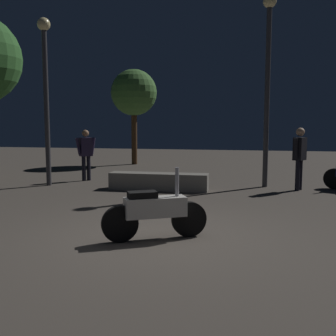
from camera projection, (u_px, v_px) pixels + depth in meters
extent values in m
plane|color=#4C443D|center=(161.00, 236.00, 6.44)|extent=(40.00, 40.00, 0.00)
cylinder|color=black|center=(120.00, 224.00, 6.07)|extent=(0.54, 0.34, 0.56)
cylinder|color=black|center=(189.00, 219.00, 6.36)|extent=(0.54, 0.34, 0.56)
cube|color=beige|center=(155.00, 207.00, 6.19)|extent=(0.98, 0.70, 0.30)
cube|color=black|center=(142.00, 195.00, 6.11)|extent=(0.50, 0.41, 0.10)
cylinder|color=gray|center=(177.00, 182.00, 6.24)|extent=(0.08, 0.08, 0.45)
sphere|color=#F2EABF|center=(183.00, 202.00, 6.30)|extent=(0.12, 0.12, 0.12)
cylinder|color=black|center=(334.00, 179.00, 10.89)|extent=(0.54, 0.35, 0.56)
cylinder|color=black|center=(89.00, 168.00, 12.49)|extent=(0.12, 0.12, 0.76)
cylinder|color=black|center=(84.00, 168.00, 12.40)|extent=(0.12, 0.12, 0.76)
cube|color=#261E38|center=(86.00, 147.00, 12.37)|extent=(0.42, 0.43, 0.57)
sphere|color=#9E7251|center=(85.00, 133.00, 12.32)|extent=(0.21, 0.21, 0.21)
cylinder|color=#261E38|center=(93.00, 146.00, 12.50)|extent=(0.19, 0.19, 0.52)
cylinder|color=#261E38|center=(78.00, 146.00, 12.23)|extent=(0.19, 0.19, 0.52)
cylinder|color=black|center=(300.00, 175.00, 10.73)|extent=(0.12, 0.12, 0.81)
cylinder|color=black|center=(298.00, 176.00, 10.61)|extent=(0.12, 0.12, 0.81)
cube|color=black|center=(300.00, 149.00, 10.59)|extent=(0.39, 0.43, 0.60)
sphere|color=tan|center=(300.00, 132.00, 10.54)|extent=(0.22, 0.22, 0.22)
cylinder|color=black|center=(303.00, 147.00, 10.77)|extent=(0.17, 0.20, 0.55)
cylinder|color=black|center=(296.00, 148.00, 10.41)|extent=(0.17, 0.20, 0.55)
cylinder|color=#38383D|center=(47.00, 109.00, 11.31)|extent=(0.14, 0.14, 4.34)
sphere|color=#F9E59E|center=(44.00, 24.00, 11.05)|extent=(0.36, 0.36, 0.36)
cylinder|color=#38383D|center=(267.00, 99.00, 11.02)|extent=(0.14, 0.14, 4.87)
sphere|color=#F9E59E|center=(270.00, 1.00, 10.73)|extent=(0.36, 0.36, 0.36)
cylinder|color=#4C331E|center=(134.00, 137.00, 17.18)|extent=(0.24, 0.24, 2.36)
sphere|color=#477A38|center=(134.00, 92.00, 16.97)|extent=(1.94, 1.94, 1.94)
cube|color=gray|center=(159.00, 181.00, 10.77)|extent=(2.65, 0.50, 0.45)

